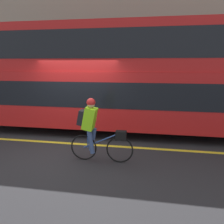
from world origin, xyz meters
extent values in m
plane|color=#232326|center=(0.00, 0.00, 0.00)|extent=(80.00, 80.00, 0.00)
cube|color=yellow|center=(0.00, 0.23, 0.00)|extent=(50.00, 0.14, 0.01)
cube|color=#A8A399|center=(0.00, 4.71, 0.07)|extent=(60.00, 2.01, 0.15)
cube|color=gray|center=(0.00, 5.87, 4.40)|extent=(60.00, 0.30, 8.80)
cylinder|color=black|center=(4.45, 1.91, 0.55)|extent=(1.09, 0.30, 1.09)
cylinder|color=black|center=(-1.99, 1.91, 0.55)|extent=(1.09, 0.30, 1.09)
cube|color=#B21919|center=(1.23, 1.91, 1.24)|extent=(10.39, 2.60, 1.82)
cube|color=black|center=(1.23, 1.91, 1.45)|extent=(9.98, 2.62, 0.80)
cube|color=#B21919|center=(1.23, 1.91, 2.90)|extent=(10.39, 2.50, 1.51)
cube|color=black|center=(1.23, 1.91, 2.97)|extent=(9.98, 2.52, 0.84)
torus|color=black|center=(1.53, -0.81, 0.33)|extent=(0.67, 0.04, 0.67)
torus|color=black|center=(0.62, -0.81, 0.33)|extent=(0.67, 0.04, 0.67)
cylinder|color=#2D4C8C|center=(1.07, -0.81, 0.55)|extent=(0.93, 0.03, 0.46)
cylinder|color=#2D4C8C|center=(0.73, -0.81, 0.58)|extent=(0.03, 0.03, 0.49)
cube|color=black|center=(1.56, -0.81, 0.71)|extent=(0.26, 0.16, 0.22)
cube|color=#8CE019|center=(0.79, -0.81, 1.10)|extent=(0.37, 0.32, 0.58)
cube|color=black|center=(0.59, -0.81, 1.12)|extent=(0.21, 0.26, 0.38)
cylinder|color=#384C7A|center=(0.83, -0.72, 0.53)|extent=(0.21, 0.11, 0.60)
cylinder|color=#384C7A|center=(0.83, -0.90, 0.53)|extent=(0.19, 0.11, 0.60)
sphere|color=tan|center=(0.83, -0.81, 1.45)|extent=(0.19, 0.19, 0.19)
sphere|color=red|center=(0.83, -0.81, 1.49)|extent=(0.21, 0.21, 0.21)
camera|label=1|loc=(2.20, -5.79, 2.41)|focal=35.00mm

